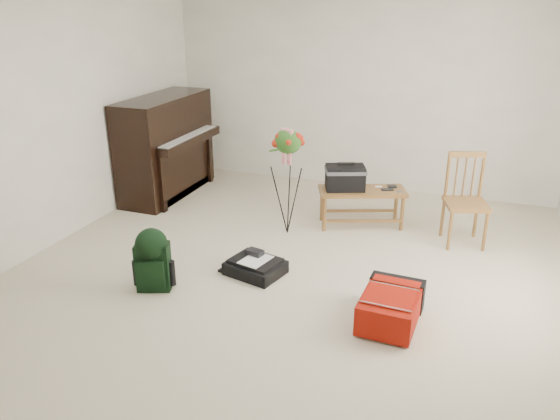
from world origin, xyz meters
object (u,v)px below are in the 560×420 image
at_px(piano, 167,148).
at_px(bench, 351,180).
at_px(flower_stand, 288,182).
at_px(dining_chair, 466,201).
at_px(black_duffel, 255,266).
at_px(green_backpack, 152,257).
at_px(red_suitcase, 391,304).

bearing_deg(piano, bench, -4.06).
distance_m(bench, flower_stand, 0.75).
xyz_separation_m(dining_chair, black_duffel, (-1.75, -1.40, -0.38)).
distance_m(green_backpack, flower_stand, 1.71).
bearing_deg(green_backpack, bench, 38.94).
xyz_separation_m(bench, green_backpack, (-1.25, -2.04, -0.20)).
bearing_deg(piano, flower_stand, -19.66).
bearing_deg(red_suitcase, green_backpack, -170.90).
bearing_deg(red_suitcase, piano, 150.83).
bearing_deg(flower_stand, dining_chair, 33.31).
bearing_deg(black_duffel, piano, 152.59).
bearing_deg(green_backpack, red_suitcase, -12.96).
distance_m(black_duffel, flower_stand, 1.10).
bearing_deg(flower_stand, black_duffel, -67.53).
height_order(red_suitcase, flower_stand, flower_stand).
xyz_separation_m(piano, green_backpack, (1.18, -2.21, -0.29)).
bearing_deg(black_duffel, green_backpack, -128.30).
bearing_deg(bench, green_backpack, -142.95).
distance_m(dining_chair, red_suitcase, 1.81).
bearing_deg(flower_stand, piano, -179.38).
height_order(dining_chair, black_duffel, dining_chair).
height_order(green_backpack, flower_stand, flower_stand).
xyz_separation_m(dining_chair, flower_stand, (-1.79, -0.41, 0.12)).
height_order(piano, bench, piano).
xyz_separation_m(black_duffel, green_backpack, (-0.72, -0.57, 0.24)).
distance_m(black_duffel, green_backpack, 0.95).
distance_m(piano, green_backpack, 2.52).
height_order(piano, red_suitcase, piano).
xyz_separation_m(piano, black_duffel, (1.90, -1.65, -0.53)).
bearing_deg(green_backpack, piano, 98.47).
relative_size(red_suitcase, flower_stand, 0.55).
bearing_deg(red_suitcase, bench, 115.78).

